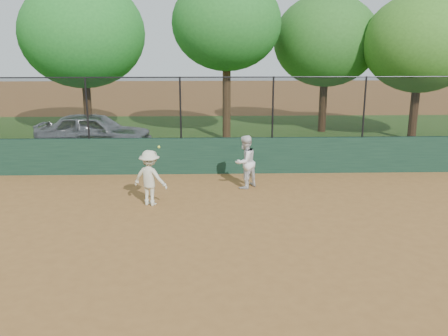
{
  "coord_description": "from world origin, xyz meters",
  "views": [
    {
      "loc": [
        0.44,
        -10.1,
        4.52
      ],
      "look_at": [
        0.8,
        2.2,
        1.2
      ],
      "focal_mm": 40.0,
      "sensor_mm": 36.0,
      "label": 1
    }
  ],
  "objects_px": {
    "tree_1": "(82,34)",
    "tree_3": "(326,41)",
    "player_second": "(245,162)",
    "player_main": "(150,178)",
    "tree_4": "(421,43)",
    "tree_2": "(227,23)",
    "parked_car": "(94,132)"
  },
  "relations": [
    {
      "from": "player_second",
      "to": "tree_1",
      "type": "relative_size",
      "value": 0.23
    },
    {
      "from": "player_main",
      "to": "tree_3",
      "type": "relative_size",
      "value": 0.27
    },
    {
      "from": "player_second",
      "to": "tree_3",
      "type": "xyz_separation_m",
      "value": [
        4.29,
        8.87,
        3.4
      ]
    },
    {
      "from": "tree_4",
      "to": "player_second",
      "type": "bearing_deg",
      "value": -138.97
    },
    {
      "from": "tree_4",
      "to": "parked_car",
      "type": "bearing_deg",
      "value": -172.61
    },
    {
      "from": "parked_car",
      "to": "tree_4",
      "type": "height_order",
      "value": "tree_4"
    },
    {
      "from": "player_main",
      "to": "parked_car",
      "type": "bearing_deg",
      "value": 114.22
    },
    {
      "from": "parked_car",
      "to": "tree_3",
      "type": "distance_m",
      "value": 11.16
    },
    {
      "from": "tree_2",
      "to": "tree_4",
      "type": "height_order",
      "value": "tree_2"
    },
    {
      "from": "tree_1",
      "to": "tree_3",
      "type": "relative_size",
      "value": 1.09
    },
    {
      "from": "parked_car",
      "to": "tree_4",
      "type": "bearing_deg",
      "value": -79.38
    },
    {
      "from": "tree_1",
      "to": "tree_3",
      "type": "distance_m",
      "value": 10.89
    },
    {
      "from": "player_main",
      "to": "tree_4",
      "type": "bearing_deg",
      "value": 38.34
    },
    {
      "from": "player_main",
      "to": "tree_3",
      "type": "bearing_deg",
      "value": 56.08
    },
    {
      "from": "parked_car",
      "to": "player_second",
      "type": "height_order",
      "value": "player_second"
    },
    {
      "from": "player_main",
      "to": "tree_4",
      "type": "distance_m",
      "value": 13.78
    },
    {
      "from": "tree_1",
      "to": "tree_3",
      "type": "height_order",
      "value": "tree_1"
    },
    {
      "from": "tree_3",
      "to": "player_second",
      "type": "bearing_deg",
      "value": -115.84
    },
    {
      "from": "tree_2",
      "to": "tree_4",
      "type": "distance_m",
      "value": 8.17
    },
    {
      "from": "player_second",
      "to": "tree_4",
      "type": "height_order",
      "value": "tree_4"
    },
    {
      "from": "tree_3",
      "to": "tree_4",
      "type": "height_order",
      "value": "tree_3"
    },
    {
      "from": "player_main",
      "to": "tree_2",
      "type": "height_order",
      "value": "tree_2"
    },
    {
      "from": "tree_2",
      "to": "player_second",
      "type": "bearing_deg",
      "value": -87.44
    },
    {
      "from": "player_main",
      "to": "tree_2",
      "type": "xyz_separation_m",
      "value": [
        2.36,
        8.52,
        4.17
      ]
    },
    {
      "from": "tree_3",
      "to": "tree_4",
      "type": "distance_m",
      "value": 4.08
    },
    {
      "from": "tree_3",
      "to": "player_main",
      "type": "bearing_deg",
      "value": -123.92
    },
    {
      "from": "player_main",
      "to": "tree_1",
      "type": "xyz_separation_m",
      "value": [
        -3.9,
        9.72,
        3.76
      ]
    },
    {
      "from": "parked_car",
      "to": "tree_4",
      "type": "relative_size",
      "value": 0.73
    },
    {
      "from": "tree_4",
      "to": "tree_3",
      "type": "bearing_deg",
      "value": 149.5
    },
    {
      "from": "player_second",
      "to": "player_main",
      "type": "bearing_deg",
      "value": -15.4
    },
    {
      "from": "tree_1",
      "to": "tree_2",
      "type": "height_order",
      "value": "tree_2"
    },
    {
      "from": "parked_car",
      "to": "tree_2",
      "type": "relative_size",
      "value": 0.65
    }
  ]
}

